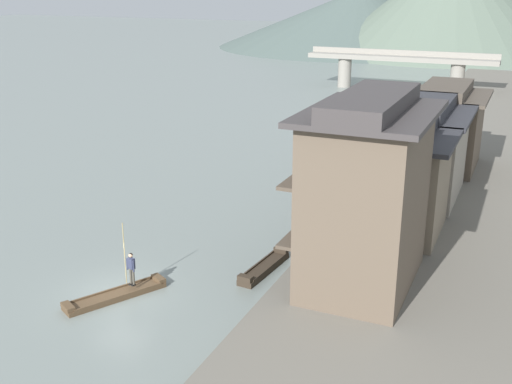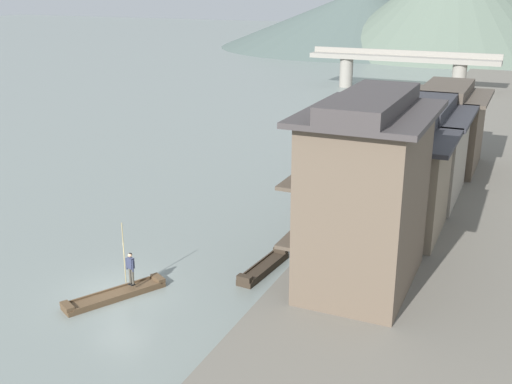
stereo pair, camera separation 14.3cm
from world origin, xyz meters
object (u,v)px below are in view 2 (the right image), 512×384
at_px(house_waterfront_narrow, 443,127).
at_px(stone_bridge, 401,65).
at_px(house_waterfront_nearest, 365,194).
at_px(mooring_post_dock_mid, 353,197).
at_px(house_waterfront_second, 399,179).
at_px(mooring_post_dock_near, 308,246).
at_px(boat_moored_second, 345,173).
at_px(boat_foreground_poled, 115,295).
at_px(boat_midriver_drifting, 398,128).
at_px(mooring_post_dock_far, 387,159).
at_px(boat_moored_far, 318,202).
at_px(boat_upstream_distant, 411,114).
at_px(boat_moored_nearest, 264,268).
at_px(house_waterfront_tall, 422,150).
at_px(boat_moored_third, 419,101).
at_px(boatman_person, 130,265).
at_px(boat_midriver_upstream, 372,155).

height_order(house_waterfront_narrow, stone_bridge, house_waterfront_narrow).
xyz_separation_m(house_waterfront_nearest, mooring_post_dock_mid, (-3.24, 10.14, -3.82)).
relative_size(house_waterfront_second, mooring_post_dock_near, 7.28).
xyz_separation_m(boat_moored_second, house_waterfront_second, (6.07, -10.93, 3.43)).
bearing_deg(boat_foreground_poled, boat_midriver_drifting, 83.31).
bearing_deg(boat_foreground_poled, mooring_post_dock_far, 74.56).
relative_size(boat_moored_far, stone_bridge, 0.16).
bearing_deg(boat_upstream_distant, boat_foreground_poled, -95.56).
distance_m(house_waterfront_second, stone_bridge, 52.22).
bearing_deg(boat_moored_nearest, boat_moored_second, 93.10).
bearing_deg(house_waterfront_tall, mooring_post_dock_far, 119.71).
relative_size(mooring_post_dock_far, stone_bridge, 0.04).
bearing_deg(boat_moored_third, house_waterfront_narrow, -77.05).
height_order(boat_moored_second, house_waterfront_second, house_waterfront_second).
height_order(house_waterfront_tall, stone_bridge, house_waterfront_tall).
xyz_separation_m(boatman_person, boat_moored_second, (3.77, 22.16, -1.27)).
relative_size(boat_foreground_poled, boat_moored_nearest, 1.12).
bearing_deg(boat_midriver_drifting, mooring_post_dock_far, -81.37).
distance_m(boat_foreground_poled, mooring_post_dock_near, 9.86).
bearing_deg(house_waterfront_tall, house_waterfront_second, -90.47).
bearing_deg(boat_moored_far, boat_moored_third, 90.95).
distance_m(boat_midriver_upstream, stone_bridge, 35.27).
distance_m(boat_moored_nearest, boat_moored_far, 10.32).
relative_size(boat_moored_third, stone_bridge, 0.20).
xyz_separation_m(boatman_person, mooring_post_dock_far, (6.46, 24.06, -0.35)).
bearing_deg(boat_foreground_poled, boat_moored_second, 79.70).
distance_m(boat_moored_far, house_waterfront_tall, 7.43).
relative_size(house_waterfront_nearest, mooring_post_dock_near, 10.18).
distance_m(boat_midriver_drifting, house_waterfront_nearest, 35.13).
height_order(boat_upstream_distant, mooring_post_dock_mid, mooring_post_dock_mid).
bearing_deg(boat_moored_second, boat_midriver_upstream, 82.77).
relative_size(boat_moored_second, house_waterfront_tall, 0.44).
xyz_separation_m(boat_midriver_upstream, boat_upstream_distant, (-0.33, 18.13, 0.04)).
bearing_deg(mooring_post_dock_near, boat_midriver_upstream, 95.33).
relative_size(boat_foreground_poled, house_waterfront_narrow, 0.61).
relative_size(boat_upstream_distant, stone_bridge, 0.18).
relative_size(boat_foreground_poled, boat_midriver_upstream, 0.88).
bearing_deg(boat_moored_nearest, mooring_post_dock_near, 44.25).
xyz_separation_m(boat_midriver_upstream, mooring_post_dock_near, (2.00, -21.38, 0.76)).
distance_m(boat_moored_nearest, stone_bridge, 58.17).
distance_m(house_waterfront_nearest, house_waterfront_second, 7.01).
height_order(boat_moored_far, house_waterfront_narrow, house_waterfront_narrow).
relative_size(boat_moored_nearest, stone_bridge, 0.17).
xyz_separation_m(boatman_person, boat_midriver_drifting, (4.23, 38.72, -1.25)).
xyz_separation_m(boat_moored_second, boat_moored_third, (-0.38, 32.54, -0.02)).
distance_m(house_waterfront_nearest, mooring_post_dock_mid, 11.31).
bearing_deg(boatman_person, boat_moored_third, 86.45).
relative_size(boat_moored_second, house_waterfront_nearest, 0.41).
distance_m(house_waterfront_narrow, mooring_post_dock_near, 19.78).
relative_size(boat_moored_third, house_waterfront_second, 0.79).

